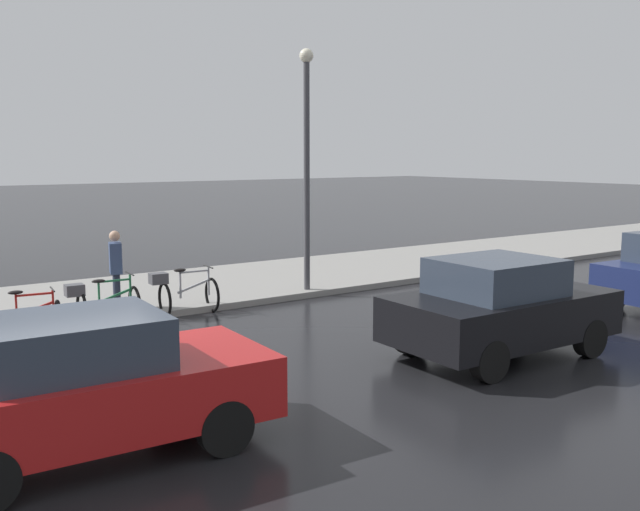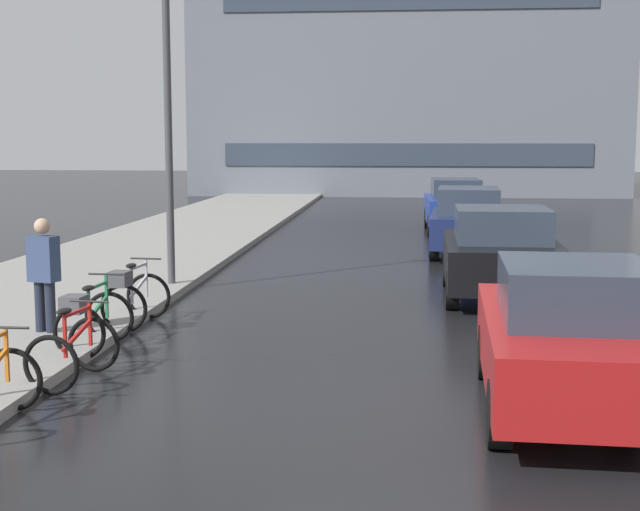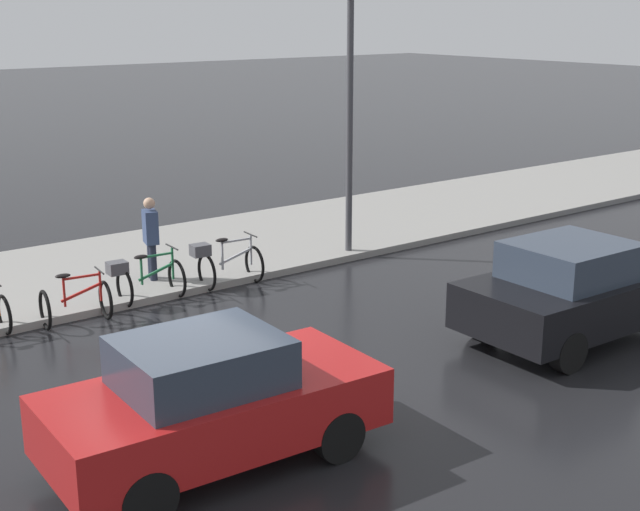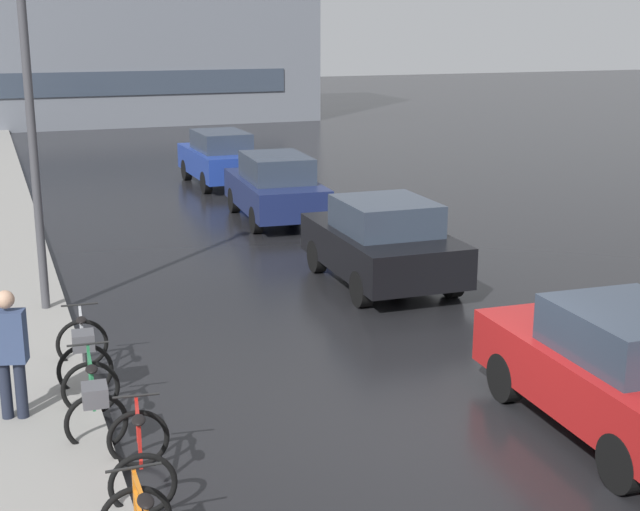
% 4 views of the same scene
% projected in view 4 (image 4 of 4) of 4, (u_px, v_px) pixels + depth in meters
% --- Properties ---
extents(ground_plane, '(140.00, 140.00, 0.00)m').
position_uv_depth(ground_plane, '(434.00, 441.00, 10.51)').
color(ground_plane, black).
extents(bicycle_second, '(0.81, 1.17, 0.92)m').
position_uv_depth(bicycle_second, '(140.00, 457.00, 9.31)').
color(bicycle_second, black).
rests_on(bicycle_second, ground).
extents(bicycle_third, '(0.78, 1.37, 0.99)m').
position_uv_depth(bicycle_third, '(94.00, 400.00, 10.47)').
color(bicycle_third, black).
rests_on(bicycle_third, ground).
extents(bicycle_farthest, '(0.81, 1.39, 0.99)m').
position_uv_depth(bicycle_farthest, '(83.00, 351.00, 11.99)').
color(bicycle_farthest, black).
rests_on(bicycle_farthest, ground).
extents(car_red, '(1.98, 4.02, 1.59)m').
position_uv_depth(car_red, '(621.00, 371.00, 10.53)').
color(car_red, '#AD1919').
rests_on(car_red, ground).
extents(car_black, '(2.04, 3.86, 1.64)m').
position_uv_depth(car_black, '(383.00, 242.00, 16.62)').
color(car_black, black).
rests_on(car_black, ground).
extents(car_navy, '(2.02, 4.18, 1.66)m').
position_uv_depth(car_navy, '(275.00, 187.00, 22.06)').
color(car_navy, navy).
rests_on(car_navy, ground).
extents(car_blue, '(1.78, 3.99, 1.64)m').
position_uv_depth(car_blue, '(220.00, 158.00, 26.95)').
color(car_blue, navy).
rests_on(car_blue, ground).
extents(pedestrian, '(0.45, 0.34, 1.75)m').
position_uv_depth(pedestrian, '(10.00, 352.00, 10.60)').
color(pedestrian, '#1E2333').
rests_on(pedestrian, ground).
extents(streetlamp, '(0.32, 0.32, 5.68)m').
position_uv_depth(streetlamp, '(30.00, 115.00, 14.17)').
color(streetlamp, '#424247').
rests_on(streetlamp, ground).
extents(building_facade_main, '(21.72, 7.18, 11.56)m').
position_uv_depth(building_facade_main, '(86.00, 2.00, 43.18)').
color(building_facade_main, slate).
rests_on(building_facade_main, ground).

